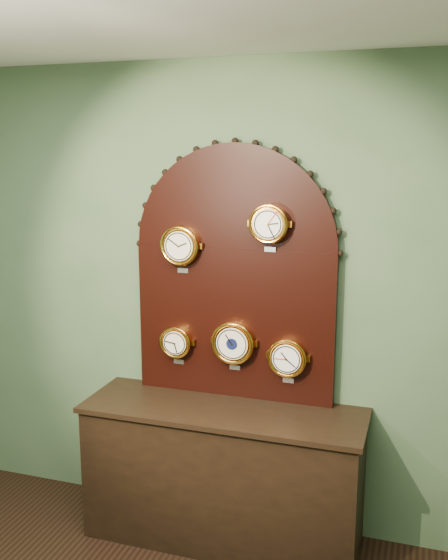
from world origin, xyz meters
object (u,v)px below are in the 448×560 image
(display_board, at_px, (235,266))
(tide_clock, at_px, (288,358))
(hygrometer, at_px, (177,342))
(roman_clock, at_px, (180,246))
(arabic_clock, at_px, (269,224))
(shop_counter, at_px, (223,476))
(barometer, at_px, (233,343))

(display_board, bearing_deg, tide_clock, -11.09)
(display_board, xyz_separation_m, hygrometer, (-0.35, -0.07, -0.48))
(roman_clock, relative_size, arabic_clock, 1.04)
(tide_clock, bearing_deg, display_board, 168.91)
(arabic_clock, distance_m, tide_clock, 0.77)
(shop_counter, bearing_deg, tide_clock, 24.29)
(barometer, bearing_deg, display_board, 102.27)
(shop_counter, bearing_deg, roman_clock, 153.79)
(hygrometer, relative_size, tide_clock, 0.89)
(shop_counter, distance_m, hygrometer, 0.84)
(shop_counter, distance_m, roman_clock, 1.38)
(hygrometer, xyz_separation_m, tide_clock, (0.69, -0.00, -0.03))
(display_board, bearing_deg, hygrometer, -169.24)
(display_board, height_order, roman_clock, display_board)
(arabic_clock, bearing_deg, barometer, -179.73)
(shop_counter, relative_size, arabic_clock, 5.84)
(barometer, bearing_deg, hygrometer, 179.74)
(barometer, bearing_deg, shop_counter, -95.49)
(arabic_clock, bearing_deg, shop_counter, -145.03)
(hygrometer, bearing_deg, arabic_clock, -0.07)
(hygrometer, bearing_deg, roman_clock, -1.66)
(display_board, xyz_separation_m, roman_clock, (-0.31, -0.07, 0.11))
(display_board, height_order, hygrometer, display_board)
(hygrometer, bearing_deg, display_board, 10.76)
(display_board, relative_size, roman_clock, 5.34)
(roman_clock, height_order, hygrometer, roman_clock)
(shop_counter, xyz_separation_m, roman_clock, (-0.31, 0.15, 1.34))
(tide_clock, bearing_deg, shop_counter, -155.71)
(tide_clock, bearing_deg, hygrometer, 179.93)
(shop_counter, relative_size, barometer, 5.19)
(arabic_clock, bearing_deg, display_board, 163.14)
(display_board, xyz_separation_m, arabic_clock, (0.22, -0.07, 0.26))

